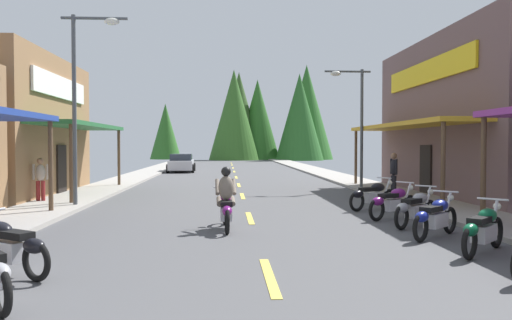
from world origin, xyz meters
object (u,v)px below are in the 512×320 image
at_px(streetlamp_right, 354,110).
at_px(motorcycle_parked_left_3, 8,245).
at_px(pedestrian_by_shop, 40,177).
at_px(rider_cruising_lead, 226,203).
at_px(motorcycle_parked_right_3, 435,216).
at_px(motorcycle_parked_right_4, 416,208).
at_px(motorcycle_parked_right_6, 373,195).
at_px(pedestrian_browsing, 394,172).
at_px(parked_car_curbside, 181,163).
at_px(streetlamp_left, 84,83).
at_px(motorcycle_parked_right_5, 393,202).
at_px(motorcycle_parked_right_2, 483,229).

distance_m(streetlamp_right, motorcycle_parked_left_3, 18.16).
bearing_deg(pedestrian_by_shop, rider_cruising_lead, -129.11).
bearing_deg(motorcycle_parked_right_3, motorcycle_parked_right_4, 42.28).
height_order(streetlamp_right, motorcycle_parked_right_6, streetlamp_right).
distance_m(pedestrian_by_shop, pedestrian_browsing, 13.16).
height_order(pedestrian_browsing, parked_car_curbside, pedestrian_browsing).
bearing_deg(motorcycle_parked_right_4, rider_cruising_lead, 140.01).
bearing_deg(rider_cruising_lead, motorcycle_parked_right_3, -108.97).
distance_m(streetlamp_left, streetlamp_right, 12.42).
height_order(motorcycle_parked_right_4, motorcycle_parked_right_5, same).
bearing_deg(motorcycle_parked_right_3, pedestrian_by_shop, 104.87).
xyz_separation_m(motorcycle_parked_right_6, motorcycle_parked_left_3, (-8.26, -7.74, 0.00)).
height_order(pedestrian_by_shop, pedestrian_browsing, pedestrian_browsing).
height_order(motorcycle_parked_right_3, motorcycle_parked_right_5, same).
distance_m(streetlamp_right, motorcycle_parked_right_2, 14.41).
bearing_deg(streetlamp_right, motorcycle_parked_right_2, -94.37).
relative_size(motorcycle_parked_left_3, rider_cruising_lead, 0.85).
distance_m(motorcycle_parked_right_3, pedestrian_by_shop, 13.43).
height_order(streetlamp_left, motorcycle_parked_right_4, streetlamp_left).
height_order(rider_cruising_lead, pedestrian_browsing, pedestrian_browsing).
bearing_deg(motorcycle_parked_right_4, motorcycle_parked_right_2, -130.05).
distance_m(streetlamp_left, motorcycle_parked_right_2, 12.89).
height_order(motorcycle_parked_right_6, pedestrian_by_shop, pedestrian_by_shop).
xyz_separation_m(streetlamp_left, streetlamp_right, (10.71, 6.28, -0.43)).
height_order(motorcycle_parked_right_4, motorcycle_parked_left_3, same).
bearing_deg(motorcycle_parked_right_2, streetlamp_right, 41.61).
relative_size(streetlamp_left, motorcycle_parked_right_3, 3.88).
distance_m(motorcycle_parked_left_3, pedestrian_browsing, 14.96).
distance_m(motorcycle_parked_right_6, pedestrian_browsing, 3.81).
bearing_deg(motorcycle_parked_right_2, motorcycle_parked_right_6, 47.77).
relative_size(streetlamp_left, pedestrian_by_shop, 3.88).
relative_size(motorcycle_parked_right_2, motorcycle_parked_right_4, 0.96).
bearing_deg(pedestrian_browsing, motorcycle_parked_right_5, -113.84).
bearing_deg(streetlamp_left, pedestrian_browsing, 11.13).
bearing_deg(streetlamp_left, parked_car_curbside, 86.74).
relative_size(motorcycle_parked_right_6, parked_car_curbside, 0.44).
relative_size(motorcycle_parked_right_4, pedestrian_browsing, 0.93).
bearing_deg(motorcycle_parked_right_3, rider_cruising_lead, 120.73).
xyz_separation_m(pedestrian_browsing, parked_car_curbside, (-9.96, 20.14, -0.37)).
bearing_deg(motorcycle_parked_right_2, motorcycle_parked_left_3, 143.43).
bearing_deg(motorcycle_parked_right_5, motorcycle_parked_left_3, -179.25).
bearing_deg(motorcycle_parked_right_6, motorcycle_parked_right_5, -120.67).
relative_size(streetlamp_left, motorcycle_parked_right_5, 3.50).
bearing_deg(parked_car_curbside, streetlamp_left, 175.22).
distance_m(motorcycle_parked_right_2, motorcycle_parked_right_6, 6.63).
bearing_deg(motorcycle_parked_right_2, rider_cruising_lead, 103.73).
xyz_separation_m(motorcycle_parked_left_3, rider_cruising_lead, (3.52, 4.23, 0.17)).
bearing_deg(pedestrian_by_shop, motorcycle_parked_right_2, -125.39).
bearing_deg(motorcycle_parked_right_6, pedestrian_by_shop, 137.81).
relative_size(motorcycle_parked_right_2, motorcycle_parked_right_3, 0.98).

